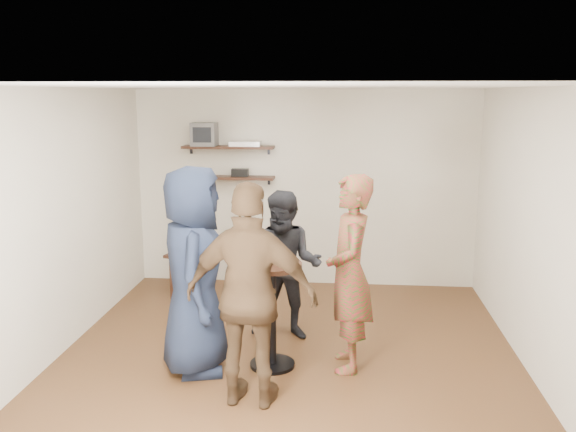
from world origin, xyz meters
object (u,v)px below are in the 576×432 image
Objects in this scene: dvd_deck at (246,144)px; person_brown at (251,296)px; drinks_table at (272,301)px; crt_monitor at (205,134)px; radio at (240,173)px; person_dark at (286,266)px; person_plaid at (350,273)px; side_table at (189,260)px; person_navy at (194,271)px.

dvd_deck is 3.40m from person_brown.
person_brown is (-0.09, -0.71, 0.28)m from drinks_table.
crt_monitor is 0.55m from dvd_deck.
crt_monitor reaches higher than dvd_deck.
radio is 2.09m from person_dark.
person_plaid is (1.89, -2.44, -1.10)m from crt_monitor.
radio is at bearing 118.76° from person_dark.
dvd_deck is 0.39m from radio.
side_table is (-0.67, -0.52, -1.44)m from dvd_deck.
person_dark reaches higher than side_table.
drinks_table is at bearing -64.73° from crt_monitor.
dvd_deck is (0.54, 0.00, -0.12)m from crt_monitor.
side_table is at bearing -138.20° from radio.
person_dark is at bearing -55.20° from crt_monitor.
person_navy is at bearing -79.70° from crt_monitor.
radio is 0.22× the size of drinks_table.
person_dark is at bearing -68.50° from dvd_deck.
dvd_deck reaches higher than person_brown.
drinks_table is (0.72, -2.50, -0.87)m from radio.
radio is (0.46, 0.00, -0.50)m from crt_monitor.
person_dark is 1.15m from person_navy.
person_plaid reaches higher than person_dark.
dvd_deck is 0.69× the size of side_table.
person_brown is at bearing -143.91° from person_navy.
dvd_deck is 0.21× the size of person_brown.
side_table is 2.25m from person_navy.
person_brown is (-0.15, -1.42, 0.15)m from person_dark.
side_table is 1.89m from person_dark.
person_plaid is 1.43m from person_navy.
crt_monitor is 3.08m from drinks_table.
person_brown reaches higher than drinks_table.
drinks_table is 0.73m from person_dark.
dvd_deck is 0.26× the size of person_dark.
person_navy is (0.61, -2.11, 0.50)m from side_table.
dvd_deck is at bearing 104.39° from drinks_table.
person_plaid is at bearing -93.27° from person_navy.
crt_monitor is 2.88m from person_navy.
drinks_table is 0.76m from person_plaid.
crt_monitor reaches higher than side_table.
radio is 2.74m from drinks_table.
dvd_deck is 2.96m from person_plaid.
radio is 1.32m from side_table.
radio and person_dark have the same top height.
drinks_table is at bearing -75.61° from dvd_deck.
dvd_deck is at bearing 38.25° from side_table.
person_plaid is (2.02, -1.92, 0.46)m from side_table.
person_brown is at bearing -80.17° from dvd_deck.
side_table is 0.30× the size of person_navy.
side_table is 0.57× the size of drinks_table.
side_table is 0.31× the size of person_plaid.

